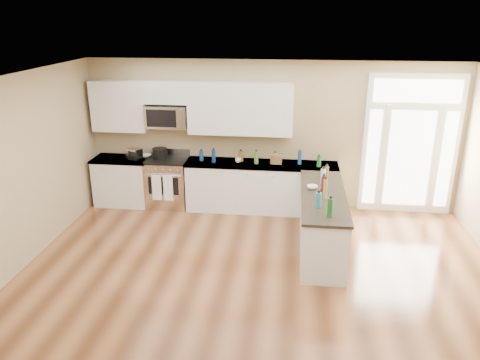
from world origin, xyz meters
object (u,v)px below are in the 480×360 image
(kitchen_range, at_px, (168,182))
(toaster_oven, at_px, (134,154))
(stockpot, at_px, (160,153))
(peninsula_cabinet, at_px, (322,223))

(kitchen_range, relative_size, toaster_oven, 4.23)
(stockpot, distance_m, toaster_oven, 0.48)
(peninsula_cabinet, relative_size, stockpot, 8.30)
(peninsula_cabinet, distance_m, toaster_oven, 3.82)
(peninsula_cabinet, bearing_deg, stockpot, 153.86)
(kitchen_range, height_order, toaster_oven, toaster_oven)
(kitchen_range, bearing_deg, toaster_oven, -173.65)
(toaster_oven, bearing_deg, kitchen_range, 30.25)
(peninsula_cabinet, xyz_separation_m, kitchen_range, (-2.90, 1.45, 0.04))
(peninsula_cabinet, height_order, kitchen_range, kitchen_range)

